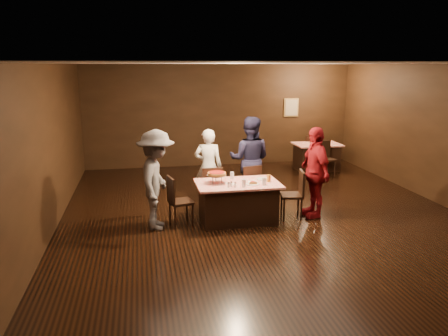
{
  "coord_description": "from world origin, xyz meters",
  "views": [
    {
      "loc": [
        -2.38,
        -7.82,
        2.98
      ],
      "look_at": [
        -0.79,
        0.37,
        1.0
      ],
      "focal_mm": 35.0,
      "sensor_mm": 36.0,
      "label": 1
    }
  ],
  "objects_px": {
    "chair_back_far": "(309,150)",
    "chair_end_left": "(181,201)",
    "glass_amber": "(269,178)",
    "pizza_stand": "(217,174)",
    "glass_front_right": "(264,181)",
    "diner_red_shirt": "(315,172)",
    "chair_back_near": "(327,159)",
    "main_table": "(238,202)",
    "plate_empty": "(263,179)",
    "glass_front_left": "(244,183)",
    "glass_back": "(232,175)",
    "diner_grey_knit": "(157,180)",
    "chair_far_right": "(248,186)",
    "diner_white_jacket": "(208,166)",
    "chair_far_left": "(211,188)",
    "back_table": "(316,157)",
    "chair_end_right": "(292,194)",
    "diner_navy_hoodie": "(250,159)"
  },
  "relations": [
    {
      "from": "chair_back_near",
      "to": "plate_empty",
      "type": "xyz_separation_m",
      "value": [
        -2.63,
        -2.87,
        0.3
      ]
    },
    {
      "from": "glass_front_right",
      "to": "chair_far_left",
      "type": "bearing_deg",
      "value": 130.36
    },
    {
      "from": "diner_navy_hoodie",
      "to": "glass_back",
      "type": "bearing_deg",
      "value": 78.61
    },
    {
      "from": "back_table",
      "to": "chair_far_right",
      "type": "distance_m",
      "value": 4.07
    },
    {
      "from": "back_table",
      "to": "chair_back_far",
      "type": "relative_size",
      "value": 1.37
    },
    {
      "from": "diner_white_jacket",
      "to": "plate_empty",
      "type": "bearing_deg",
      "value": 142.41
    },
    {
      "from": "main_table",
      "to": "diner_white_jacket",
      "type": "bearing_deg",
      "value": 106.75
    },
    {
      "from": "glass_front_left",
      "to": "glass_back",
      "type": "height_order",
      "value": "same"
    },
    {
      "from": "diner_red_shirt",
      "to": "plate_empty",
      "type": "relative_size",
      "value": 7.23
    },
    {
      "from": "main_table",
      "to": "chair_end_left",
      "type": "distance_m",
      "value": 1.1
    },
    {
      "from": "diner_white_jacket",
      "to": "diner_navy_hoodie",
      "type": "relative_size",
      "value": 0.87
    },
    {
      "from": "plate_empty",
      "to": "chair_end_right",
      "type": "bearing_deg",
      "value": -15.26
    },
    {
      "from": "chair_far_right",
      "to": "chair_end_left",
      "type": "distance_m",
      "value": 1.68
    },
    {
      "from": "chair_end_right",
      "to": "chair_back_far",
      "type": "distance_m",
      "value": 4.79
    },
    {
      "from": "glass_amber",
      "to": "pizza_stand",
      "type": "bearing_deg",
      "value": 174.29
    },
    {
      "from": "back_table",
      "to": "glass_back",
      "type": "distance_m",
      "value": 4.72
    },
    {
      "from": "back_table",
      "to": "chair_back_near",
      "type": "height_order",
      "value": "chair_back_near"
    },
    {
      "from": "chair_back_far",
      "to": "glass_back",
      "type": "relative_size",
      "value": 6.79
    },
    {
      "from": "chair_end_left",
      "to": "diner_red_shirt",
      "type": "xyz_separation_m",
      "value": [
        2.66,
        0.0,
        0.43
      ]
    },
    {
      "from": "diner_grey_knit",
      "to": "chair_far_right",
      "type": "bearing_deg",
      "value": -55.82
    },
    {
      "from": "diner_red_shirt",
      "to": "glass_front_right",
      "type": "distance_m",
      "value": 1.14
    },
    {
      "from": "back_table",
      "to": "main_table",
      "type": "bearing_deg",
      "value": -130.49
    },
    {
      "from": "main_table",
      "to": "plate_empty",
      "type": "relative_size",
      "value": 6.4
    },
    {
      "from": "chair_end_right",
      "to": "pizza_stand",
      "type": "distance_m",
      "value": 1.57
    },
    {
      "from": "chair_end_right",
      "to": "chair_far_left",
      "type": "bearing_deg",
      "value": -106.65
    },
    {
      "from": "chair_end_left",
      "to": "glass_front_right",
      "type": "relative_size",
      "value": 6.79
    },
    {
      "from": "chair_back_near",
      "to": "glass_amber",
      "type": "bearing_deg",
      "value": -137.36
    },
    {
      "from": "chair_back_far",
      "to": "diner_grey_knit",
      "type": "height_order",
      "value": "diner_grey_knit"
    },
    {
      "from": "pizza_stand",
      "to": "chair_back_near",
      "type": "bearing_deg",
      "value": 39.71
    },
    {
      "from": "chair_end_left",
      "to": "chair_back_far",
      "type": "bearing_deg",
      "value": -57.05
    },
    {
      "from": "chair_back_near",
      "to": "pizza_stand",
      "type": "relative_size",
      "value": 2.5
    },
    {
      "from": "main_table",
      "to": "pizza_stand",
      "type": "bearing_deg",
      "value": 172.87
    },
    {
      "from": "glass_front_right",
      "to": "chair_back_near",
      "type": "bearing_deg",
      "value": 50.18
    },
    {
      "from": "chair_far_right",
      "to": "pizza_stand",
      "type": "height_order",
      "value": "pizza_stand"
    },
    {
      "from": "diner_white_jacket",
      "to": "glass_front_right",
      "type": "xyz_separation_m",
      "value": [
        0.83,
        -1.5,
        0.02
      ]
    },
    {
      "from": "chair_back_far",
      "to": "glass_front_left",
      "type": "xyz_separation_m",
      "value": [
        -3.13,
        -4.62,
        0.37
      ]
    },
    {
      "from": "chair_end_left",
      "to": "diner_white_jacket",
      "type": "height_order",
      "value": "diner_white_jacket"
    },
    {
      "from": "main_table",
      "to": "chair_end_left",
      "type": "xyz_separation_m",
      "value": [
        -1.1,
        -0.0,
        0.09
      ]
    },
    {
      "from": "chair_far_left",
      "to": "glass_back",
      "type": "relative_size",
      "value": 6.79
    },
    {
      "from": "chair_back_near",
      "to": "pizza_stand",
      "type": "height_order",
      "value": "pizza_stand"
    },
    {
      "from": "chair_far_left",
      "to": "glass_front_left",
      "type": "distance_m",
      "value": 1.2
    },
    {
      "from": "main_table",
      "to": "back_table",
      "type": "bearing_deg",
      "value": 49.51
    },
    {
      "from": "chair_far_right",
      "to": "diner_red_shirt",
      "type": "distance_m",
      "value": 1.45
    },
    {
      "from": "chair_back_far",
      "to": "chair_end_left",
      "type": "bearing_deg",
      "value": 38.76
    },
    {
      "from": "chair_back_near",
      "to": "diner_red_shirt",
      "type": "distance_m",
      "value": 3.45
    },
    {
      "from": "chair_back_far",
      "to": "diner_white_jacket",
      "type": "xyz_separation_m",
      "value": [
        -3.55,
        -3.07,
        0.35
      ]
    },
    {
      "from": "plate_empty",
      "to": "glass_front_right",
      "type": "distance_m",
      "value": 0.42
    },
    {
      "from": "back_table",
      "to": "diner_navy_hoodie",
      "type": "relative_size",
      "value": 0.69
    },
    {
      "from": "main_table",
      "to": "chair_end_left",
      "type": "bearing_deg",
      "value": -180.0
    },
    {
      "from": "chair_back_far",
      "to": "plate_empty",
      "type": "distance_m",
      "value": 4.94
    }
  ]
}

